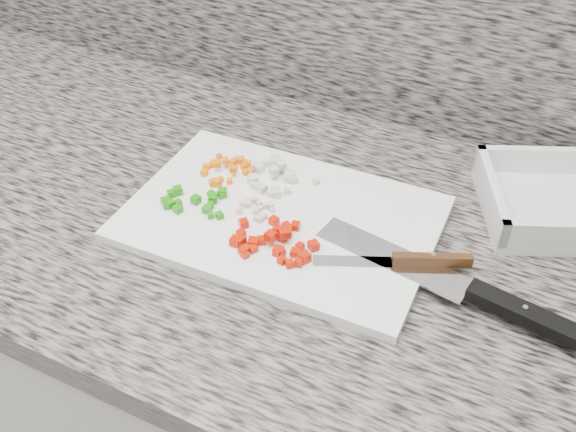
# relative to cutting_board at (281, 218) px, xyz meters

# --- Properties ---
(cabinet) EXTENTS (3.92, 0.62, 0.86)m
(cabinet) POSITION_rel_cutting_board_xyz_m (-0.09, 0.01, -0.48)
(cabinet) COLOR silver
(cabinet) RESTS_ON ground
(countertop) EXTENTS (3.96, 0.64, 0.04)m
(countertop) POSITION_rel_cutting_board_xyz_m (-0.09, 0.01, -0.03)
(countertop) COLOR slate
(countertop) RESTS_ON cabinet
(cutting_board) EXTENTS (0.41, 0.28, 0.01)m
(cutting_board) POSITION_rel_cutting_board_xyz_m (0.00, 0.00, 0.00)
(cutting_board) COLOR white
(cutting_board) RESTS_ON countertop
(carrot_pile) EXTENTS (0.07, 0.08, 0.02)m
(carrot_pile) POSITION_rel_cutting_board_xyz_m (-0.11, 0.05, 0.01)
(carrot_pile) COLOR orange
(carrot_pile) RESTS_ON cutting_board
(onion_pile) EXTENTS (0.10, 0.09, 0.02)m
(onion_pile) POSITION_rel_cutting_board_xyz_m (-0.04, 0.07, 0.01)
(onion_pile) COLOR beige
(onion_pile) RESTS_ON cutting_board
(green_pepper_pile) EXTENTS (0.10, 0.07, 0.01)m
(green_pepper_pile) POSITION_rel_cutting_board_xyz_m (-0.12, -0.03, 0.01)
(green_pepper_pile) COLOR #1D840C
(green_pepper_pile) RESTS_ON cutting_board
(red_pepper_pile) EXTENTS (0.11, 0.09, 0.02)m
(red_pepper_pile) POSITION_rel_cutting_board_xyz_m (0.02, -0.06, 0.01)
(red_pepper_pile) COLOR #C21602
(red_pepper_pile) RESTS_ON cutting_board
(garlic_pile) EXTENTS (0.05, 0.04, 0.01)m
(garlic_pile) POSITION_rel_cutting_board_xyz_m (-0.03, -0.01, 0.01)
(garlic_pile) COLOR beige
(garlic_pile) RESTS_ON cutting_board
(chef_knife) EXTENTS (0.33, 0.09, 0.02)m
(chef_knife) POSITION_rel_cutting_board_xyz_m (0.27, -0.03, 0.01)
(chef_knife) COLOR white
(chef_knife) RESTS_ON cutting_board
(paring_knife) EXTENTS (0.18, 0.09, 0.02)m
(paring_knife) POSITION_rel_cutting_board_xyz_m (0.18, -0.01, 0.01)
(paring_knife) COLOR white
(paring_knife) RESTS_ON cutting_board
(tray) EXTENTS (0.29, 0.26, 0.05)m
(tray) POSITION_rel_cutting_board_xyz_m (0.35, 0.19, 0.01)
(tray) COLOR silver
(tray) RESTS_ON countertop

